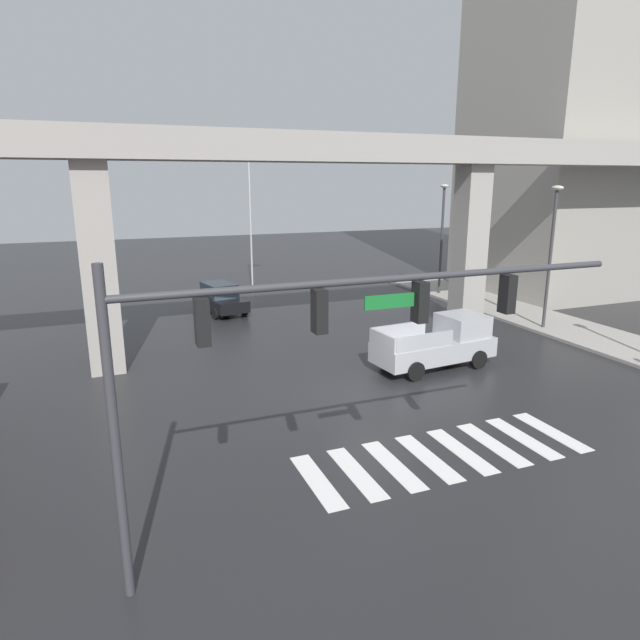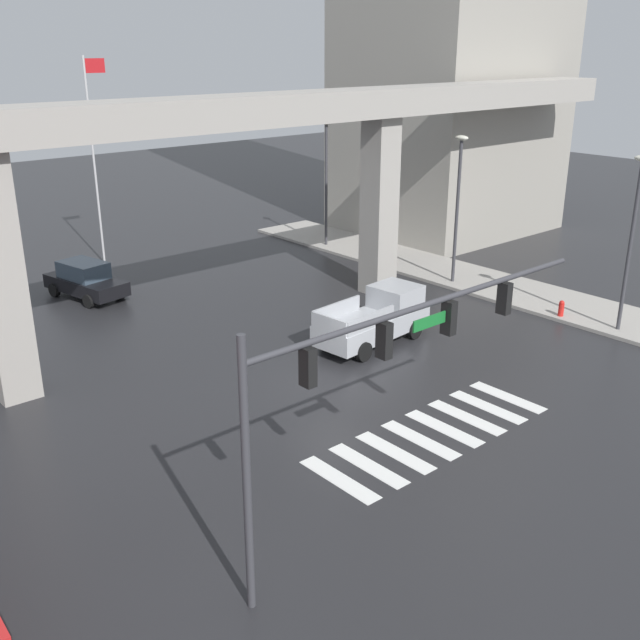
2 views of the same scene
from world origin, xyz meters
TOP-DOWN VIEW (x-y plane):
  - ground_plane at (0.00, 0.00)m, footprint 120.00×120.00m
  - crosswalk_stripes at (0.00, -4.59)m, footprint 8.25×2.80m
  - elevated_overpass at (0.00, 6.39)m, footprint 49.06×2.24m
  - sidewalk_east at (13.53, 2.00)m, footprint 4.00×36.00m
  - pickup_truck at (4.09, 1.91)m, footprint 5.26×2.44m
  - sedan_black at (-2.32, 14.75)m, footprint 2.57×4.56m
  - traffic_signal_mast at (-4.87, -6.95)m, footprint 10.89×0.32m
  - street_lamp_mid_block at (12.33, 4.80)m, footprint 0.44×0.70m
  - street_lamp_far_north at (12.33, 14.32)m, footprint 0.44×0.70m
  - flagpole at (0.99, 19.62)m, footprint 1.16×0.12m

SIDE VIEW (x-z plane):
  - ground_plane at x=0.00m, z-range 0.00..0.00m
  - crosswalk_stripes at x=0.00m, z-range 0.00..0.01m
  - sidewalk_east at x=13.53m, z-range 0.00..0.15m
  - sedan_black at x=-2.32m, z-range -0.01..1.71m
  - pickup_truck at x=4.09m, z-range -0.05..2.03m
  - street_lamp_mid_block at x=12.33m, z-range 0.94..8.18m
  - street_lamp_far_north at x=12.33m, z-range 0.94..8.18m
  - traffic_signal_mast at x=-4.87m, z-range 1.57..7.77m
  - flagpole at x=0.99m, z-range 0.81..11.50m
  - elevated_overpass at x=0.00m, z-range 3.29..12.71m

